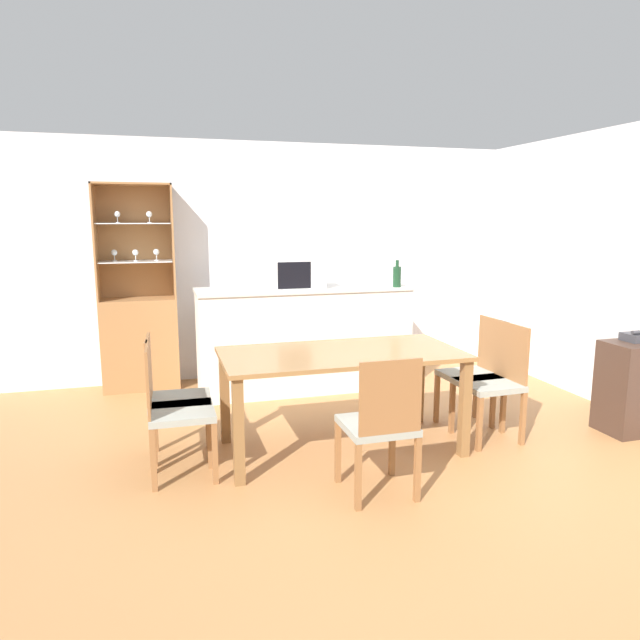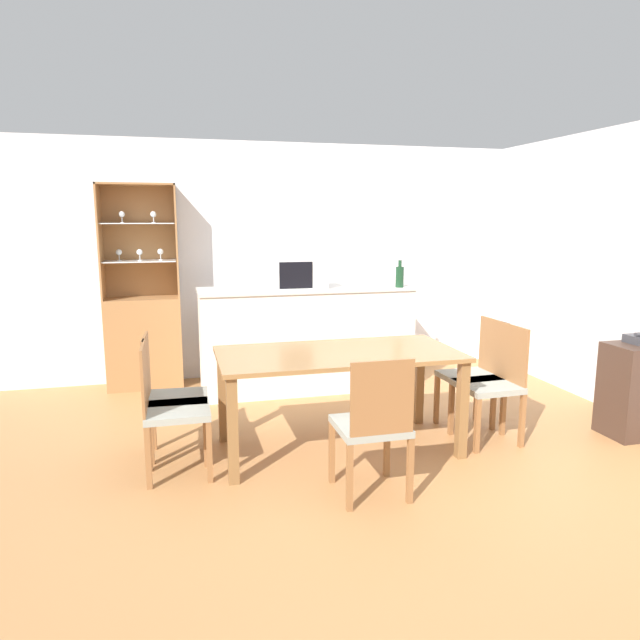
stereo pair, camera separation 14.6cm
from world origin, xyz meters
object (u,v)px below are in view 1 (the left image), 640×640
(dining_table, at_px, (341,365))
(wine_bottle, at_px, (397,276))
(dining_chair_side_left_near, at_px, (174,410))
(dining_chair_side_right_far, at_px, (475,373))
(microwave, at_px, (297,273))
(dining_chair_side_left_far, at_px, (173,398))
(side_cabinet, at_px, (635,387))
(dining_chair_head_near, at_px, (380,425))
(display_cabinet, at_px, (140,329))
(dining_chair_side_right_near, at_px, (493,382))
(telephone, at_px, (637,337))

(dining_table, xyz_separation_m, wine_bottle, (1.04, 1.37, 0.50))
(dining_chair_side_left_near, distance_m, wine_bottle, 2.81)
(dining_chair_side_right_far, relative_size, microwave, 1.82)
(dining_chair_side_left_far, relative_size, dining_chair_side_right_far, 1.00)
(dining_chair_side_left_far, distance_m, side_cabinet, 3.68)
(wine_bottle, bearing_deg, dining_chair_side_left_far, -151.30)
(side_cabinet, bearing_deg, dining_chair_head_near, -169.41)
(side_cabinet, bearing_deg, dining_table, 172.51)
(dining_table, xyz_separation_m, microwave, (0.04, 1.56, 0.54))
(display_cabinet, height_order, microwave, display_cabinet)
(display_cabinet, height_order, dining_chair_side_right_near, display_cabinet)
(wine_bottle, bearing_deg, dining_table, -127.13)
(dining_chair_side_right_near, bearing_deg, dining_chair_side_right_far, -2.02)
(dining_chair_side_right_near, xyz_separation_m, side_cabinet, (1.20, -0.19, -0.09))
(dining_chair_side_left_near, bearing_deg, dining_chair_side_right_far, 96.71)
(display_cabinet, distance_m, dining_table, 2.58)
(dining_chair_side_right_near, bearing_deg, dining_chair_side_left_near, 88.01)
(dining_chair_side_left_near, distance_m, dining_chair_side_right_near, 2.45)
(dining_table, distance_m, dining_chair_side_left_near, 1.25)
(dining_chair_side_right_near, bearing_deg, microwave, 32.86)
(display_cabinet, bearing_deg, dining_chair_side_left_far, -82.39)
(microwave, bearing_deg, wine_bottle, -10.64)
(dining_chair_head_near, relative_size, microwave, 1.82)
(dining_table, distance_m, telephone, 2.46)
(microwave, distance_m, wine_bottle, 1.01)
(microwave, xyz_separation_m, wine_bottle, (1.00, -0.19, -0.04))
(dining_chair_side_right_near, xyz_separation_m, telephone, (1.21, -0.15, 0.32))
(dining_chair_side_right_far, bearing_deg, dining_chair_side_right_near, 177.73)
(dining_chair_side_right_near, relative_size, telephone, 4.70)
(dining_chair_side_right_near, height_order, dining_chair_side_right_far, same)
(telephone, bearing_deg, dining_chair_side_left_far, 173.50)
(dining_chair_side_right_far, distance_m, telephone, 1.32)
(display_cabinet, distance_m, microwave, 1.73)
(dining_chair_side_right_near, height_order, side_cabinet, dining_chair_side_right_near)
(telephone, bearing_deg, side_cabinet, -103.08)
(display_cabinet, height_order, dining_chair_side_left_near, display_cabinet)
(dining_table, height_order, wine_bottle, wine_bottle)
(dining_chair_head_near, bearing_deg, display_cabinet, 117.07)
(dining_chair_side_right_far, bearing_deg, side_cabinet, -112.89)
(dining_table, xyz_separation_m, dining_chair_side_left_far, (-1.22, 0.13, -0.19))
(telephone, bearing_deg, wine_bottle, 130.13)
(dining_chair_side_left_far, xyz_separation_m, side_cabinet, (3.65, -0.45, -0.09))
(dining_table, relative_size, microwave, 3.52)
(dining_chair_side_left_far, bearing_deg, microwave, 141.24)
(dining_chair_side_right_near, distance_m, dining_chair_side_right_far, 0.26)
(microwave, distance_m, side_cabinet, 3.15)
(dining_chair_side_left_near, xyz_separation_m, dining_chair_side_right_far, (2.45, 0.27, 0.00))
(side_cabinet, bearing_deg, dining_chair_side_left_near, 177.06)
(dining_chair_head_near, xyz_separation_m, dining_chair_side_right_near, (1.22, 0.64, 0.00))
(dining_chair_head_near, xyz_separation_m, microwave, (0.04, 2.33, 0.73))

